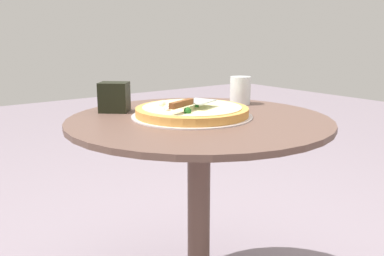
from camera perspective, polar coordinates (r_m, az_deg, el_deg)
name	(u,v)px	position (r m, az deg, el deg)	size (l,w,h in m)	color
patio_table	(199,172)	(1.41, 0.94, -5.95)	(0.84, 0.84, 0.71)	brown
pizza_on_tray	(192,112)	(1.37, -0.02, 2.21)	(0.39, 0.39, 0.05)	silver
pizza_server	(190,102)	(1.31, -0.23, 3.46)	(0.21, 0.12, 0.02)	silver
drinking_cup	(240,90)	(1.62, 6.50, 5.04)	(0.08, 0.08, 0.10)	silver
napkin_dispenser	(114,97)	(1.48, -10.40, 4.10)	(0.10, 0.07, 0.10)	black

